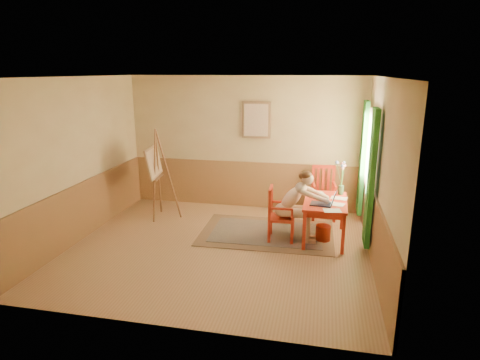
% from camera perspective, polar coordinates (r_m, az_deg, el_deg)
% --- Properties ---
extents(room, '(5.04, 4.54, 2.84)m').
position_cam_1_polar(room, '(6.50, -3.15, 1.86)').
color(room, tan).
rests_on(room, ground).
extents(wainscot, '(5.00, 4.50, 1.00)m').
position_cam_1_polar(wainscot, '(7.49, -1.49, -3.48)').
color(wainscot, '#A97747').
rests_on(wainscot, room).
extents(window, '(0.12, 2.01, 2.20)m').
position_cam_1_polar(window, '(7.42, 17.56, 2.40)').
color(window, white).
rests_on(window, room).
extents(wall_portrait, '(0.60, 0.05, 0.76)m').
position_cam_1_polar(wall_portrait, '(8.49, 2.29, 8.43)').
color(wall_portrait, '#93704D').
rests_on(wall_portrait, room).
extents(rug, '(2.44, 1.66, 0.02)m').
position_cam_1_polar(rug, '(7.52, 3.79, -7.42)').
color(rug, '#8C7251').
rests_on(rug, room).
extents(table, '(0.75, 1.22, 0.72)m').
position_cam_1_polar(table, '(7.20, 11.92, -3.50)').
color(table, red).
rests_on(table, room).
extents(chair_left, '(0.46, 0.44, 0.96)m').
position_cam_1_polar(chair_left, '(7.10, 5.47, -4.79)').
color(chair_left, red).
rests_on(chair_left, room).
extents(chair_back, '(0.51, 0.53, 1.05)m').
position_cam_1_polar(chair_back, '(8.31, 11.66, -1.72)').
color(chair_back, red).
rests_on(chair_back, room).
extents(figure, '(0.94, 0.41, 1.27)m').
position_cam_1_polar(figure, '(7.02, 7.95, -3.22)').
color(figure, beige).
rests_on(figure, room).
extents(laptop, '(0.45, 0.30, 0.25)m').
position_cam_1_polar(laptop, '(6.90, 11.91, -3.07)').
color(laptop, '#1E2338').
rests_on(laptop, table).
extents(papers, '(0.71, 1.17, 0.00)m').
position_cam_1_polar(papers, '(7.13, 12.64, -2.93)').
color(papers, white).
rests_on(papers, table).
extents(vase, '(0.22, 0.32, 0.62)m').
position_cam_1_polar(vase, '(7.51, 14.07, 0.11)').
color(vase, '#3F724C').
rests_on(vase, table).
extents(wastebasket, '(0.34, 0.34, 0.28)m').
position_cam_1_polar(wastebasket, '(7.30, 11.61, -7.32)').
color(wastebasket, '#AF2D14').
rests_on(wastebasket, room).
extents(easel, '(0.65, 0.81, 1.81)m').
position_cam_1_polar(easel, '(8.19, -11.81, 1.98)').
color(easel, '#905D37').
rests_on(easel, room).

